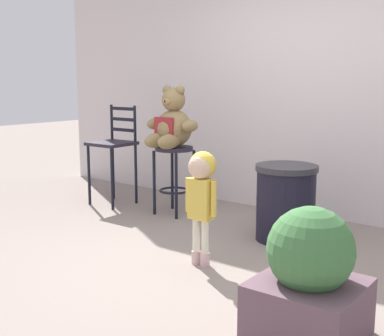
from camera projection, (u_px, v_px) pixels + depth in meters
The scene contains 8 objects.
ground_plane at pixel (201, 268), 3.81m from camera, with size 24.00×24.00×0.00m, color gray.
building_wall at pixel (322, 47), 5.13m from camera, with size 7.20×0.30×3.45m, color silver.
bar_stool_with_teddy at pixel (174, 166), 5.28m from camera, with size 0.39×0.39×0.71m.
teddy_bear at pixel (172, 124), 5.19m from camera, with size 0.59×0.53×0.63m.
child_walking at pixel (201, 183), 3.78m from camera, with size 0.28×0.22×0.87m.
trash_bin at pixel (286, 202), 4.44m from camera, with size 0.54×0.54×0.67m.
bar_chair_empty at pixel (114, 148), 5.70m from camera, with size 0.44×0.44×1.11m.
planter_with_shrub at pixel (309, 279), 2.73m from camera, with size 0.56×0.56×0.74m.
Camera 1 is at (2.15, -2.92, 1.39)m, focal length 47.53 mm.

